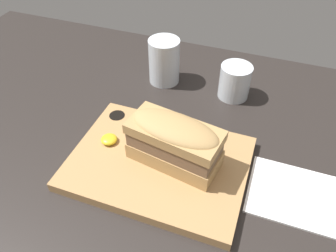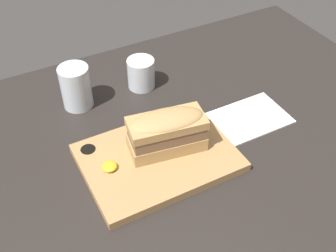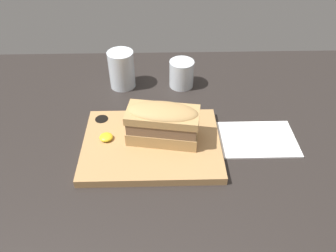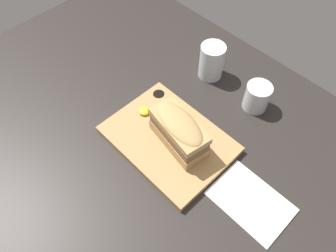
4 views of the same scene
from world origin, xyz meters
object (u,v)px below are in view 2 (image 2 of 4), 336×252
object	(u,v)px
water_glass	(76,89)
sandwich	(167,131)
napkin	(249,118)
serving_board	(157,157)
wine_glass	(141,75)

from	to	relation	value
water_glass	sandwich	bearing A→B (deg)	-65.79
water_glass	napkin	bearing A→B (deg)	-35.34
serving_board	sandwich	size ratio (longest dim) A/B	1.86
water_glass	napkin	world-z (taller)	water_glass
napkin	sandwich	bearing A→B (deg)	-177.30
sandwich	napkin	bearing A→B (deg)	2.70
serving_board	water_glass	world-z (taller)	water_glass
serving_board	wine_glass	world-z (taller)	wine_glass
sandwich	wine_glass	world-z (taller)	sandwich
sandwich	napkin	size ratio (longest dim) A/B	0.93
serving_board	wine_glass	size ratio (longest dim) A/B	4.04
serving_board	napkin	size ratio (longest dim) A/B	1.74
serving_board	water_glass	size ratio (longest dim) A/B	2.93
water_glass	wine_glass	xyz separation A→B (cm)	(17.38, -0.31, -1.16)
serving_board	sandwich	xyz separation A→B (cm)	(2.78, 0.91, 6.05)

